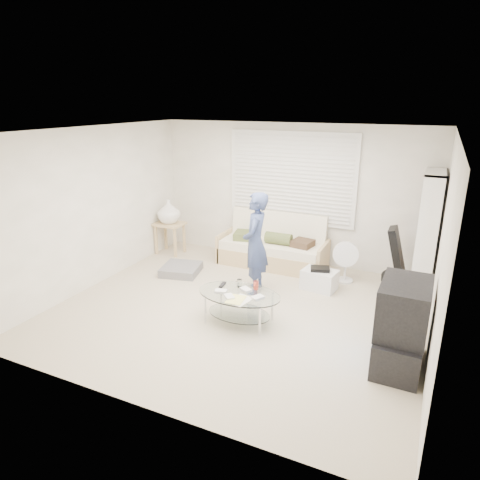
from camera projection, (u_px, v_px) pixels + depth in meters
The scene contains 13 objects.
ground at pixel (239, 310), 6.14m from camera, with size 5.00×5.00×0.00m, color #C4B598.
room_shell at pixel (253, 192), 6.04m from camera, with size 5.02×4.52×2.51m.
window_blinds at pixel (291, 178), 7.55m from camera, with size 2.32×0.08×1.62m.
futon_sofa at pixel (273, 248), 7.73m from camera, with size 1.93×0.78×0.94m.
grey_floor_pillow at pixel (181, 269), 7.41m from camera, with size 0.62×0.62×0.14m, color slate.
side_table at pixel (169, 214), 8.16m from camera, with size 0.54×0.43×1.07m.
bookshelf at pixel (427, 235), 6.40m from camera, with size 0.30×0.80×1.90m.
guitar_case at pixel (397, 263), 6.66m from camera, with size 0.40×0.37×0.99m.
floor_fan at pixel (346, 258), 6.98m from camera, with size 0.43×0.28×0.70m.
storage_bin at pixel (319, 279), 6.77m from camera, with size 0.57×0.44×0.37m.
tv_unit at pixel (401, 326), 4.73m from camera, with size 0.53×0.94×1.01m.
coffee_table at pixel (239, 299), 5.71m from camera, with size 1.15×0.73×0.55m.
standing_person at pixel (255, 244), 6.49m from camera, with size 0.58×0.38×1.58m, color navy.
Camera 1 is at (2.33, -5.00, 2.88)m, focal length 32.00 mm.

